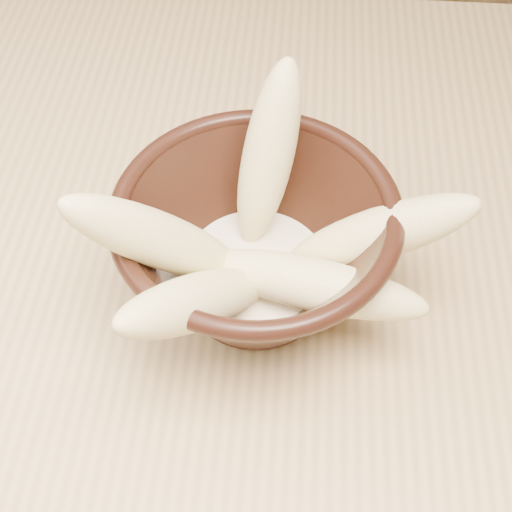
# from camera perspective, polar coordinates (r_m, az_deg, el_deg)

# --- Properties ---
(table) EXTENTS (1.20, 0.80, 0.75)m
(table) POSITION_cam_1_polar(r_m,az_deg,el_deg) (0.70, 0.90, -3.30)
(table) COLOR tan
(table) RESTS_ON ground
(bowl) EXTENTS (0.22, 0.22, 0.12)m
(bowl) POSITION_cam_1_polar(r_m,az_deg,el_deg) (0.55, -0.00, 0.63)
(bowl) COLOR black
(bowl) RESTS_ON table
(milk_puddle) EXTENTS (0.12, 0.12, 0.02)m
(milk_puddle) POSITION_cam_1_polar(r_m,az_deg,el_deg) (0.58, 0.00, -1.14)
(milk_puddle) COLOR beige
(milk_puddle) RESTS_ON bowl
(banana_upright) EXTENTS (0.08, 0.11, 0.16)m
(banana_upright) POSITION_cam_1_polar(r_m,az_deg,el_deg) (0.55, 0.98, 8.04)
(banana_upright) COLOR #D1C77B
(banana_upright) RESTS_ON bowl
(banana_left) EXTENTS (0.15, 0.10, 0.16)m
(banana_left) POSITION_cam_1_polar(r_m,az_deg,el_deg) (0.51, -7.61, 1.21)
(banana_left) COLOR #D1C77B
(banana_left) RESTS_ON bowl
(banana_right) EXTENTS (0.16, 0.05, 0.12)m
(banana_right) POSITION_cam_1_polar(r_m,az_deg,el_deg) (0.54, 9.78, 1.76)
(banana_right) COLOR #D1C77B
(banana_right) RESTS_ON bowl
(banana_across) EXTENTS (0.18, 0.08, 0.05)m
(banana_across) POSITION_cam_1_polar(r_m,az_deg,el_deg) (0.53, 4.49, -2.25)
(banana_across) COLOR #D1C77B
(banana_across) RESTS_ON bowl
(banana_front) EXTENTS (0.13, 0.15, 0.13)m
(banana_front) POSITION_cam_1_polar(r_m,az_deg,el_deg) (0.50, -4.62, -3.62)
(banana_front) COLOR #D1C77B
(banana_front) RESTS_ON bowl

